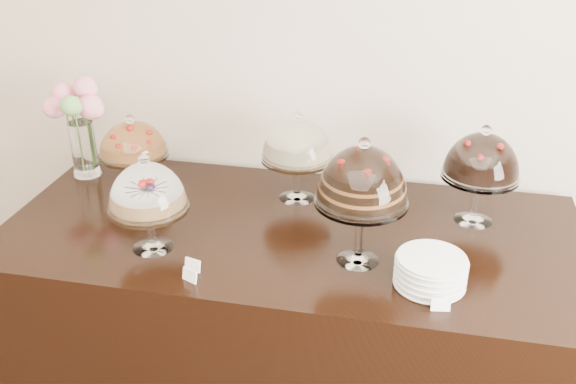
% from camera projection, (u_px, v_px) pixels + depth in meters
% --- Properties ---
extents(wall_back, '(5.00, 0.04, 3.00)m').
position_uv_depth(wall_back, '(363.00, 40.00, 2.62)').
color(wall_back, beige).
rests_on(wall_back, ground).
extents(display_counter, '(2.20, 1.00, 0.90)m').
position_uv_depth(display_counter, '(291.00, 322.00, 2.66)').
color(display_counter, black).
rests_on(display_counter, ground).
extents(cake_stand_sugar_sponge, '(0.28, 0.28, 0.36)m').
position_uv_depth(cake_stand_sugar_sponge, '(147.00, 192.00, 2.23)').
color(cake_stand_sugar_sponge, white).
rests_on(cake_stand_sugar_sponge, display_counter).
extents(cake_stand_choco_layer, '(0.32, 0.32, 0.46)m').
position_uv_depth(cake_stand_choco_layer, '(362.00, 180.00, 2.11)').
color(cake_stand_choco_layer, white).
rests_on(cake_stand_choco_layer, display_counter).
extents(cake_stand_cheesecake, '(0.30, 0.30, 0.38)m').
position_uv_depth(cake_stand_cheesecake, '(297.00, 144.00, 2.57)').
color(cake_stand_cheesecake, white).
rests_on(cake_stand_cheesecake, display_counter).
extents(cake_stand_dark_choco, '(0.29, 0.29, 0.40)m').
position_uv_depth(cake_stand_dark_choco, '(482.00, 160.00, 2.39)').
color(cake_stand_dark_choco, white).
rests_on(cake_stand_dark_choco, display_counter).
extents(cake_stand_fruit_tart, '(0.29, 0.29, 0.33)m').
position_uv_depth(cake_stand_fruit_tart, '(133.00, 143.00, 2.68)').
color(cake_stand_fruit_tart, white).
rests_on(cake_stand_fruit_tart, display_counter).
extents(flower_vase, '(0.27, 0.25, 0.44)m').
position_uv_depth(flower_vase, '(78.00, 119.00, 2.77)').
color(flower_vase, white).
rests_on(flower_vase, display_counter).
extents(plate_stack, '(0.23, 0.23, 0.10)m').
position_uv_depth(plate_stack, '(430.00, 271.00, 2.10)').
color(plate_stack, white).
rests_on(plate_stack, display_counter).
extents(price_card_left, '(0.06, 0.04, 0.04)m').
position_uv_depth(price_card_left, '(190.00, 275.00, 2.13)').
color(price_card_left, white).
rests_on(price_card_left, display_counter).
extents(price_card_right, '(0.06, 0.02, 0.04)m').
position_uv_depth(price_card_right, '(441.00, 305.00, 1.99)').
color(price_card_right, white).
rests_on(price_card_right, display_counter).
extents(price_card_extra, '(0.06, 0.03, 0.04)m').
position_uv_depth(price_card_extra, '(193.00, 265.00, 2.19)').
color(price_card_extra, white).
rests_on(price_card_extra, display_counter).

